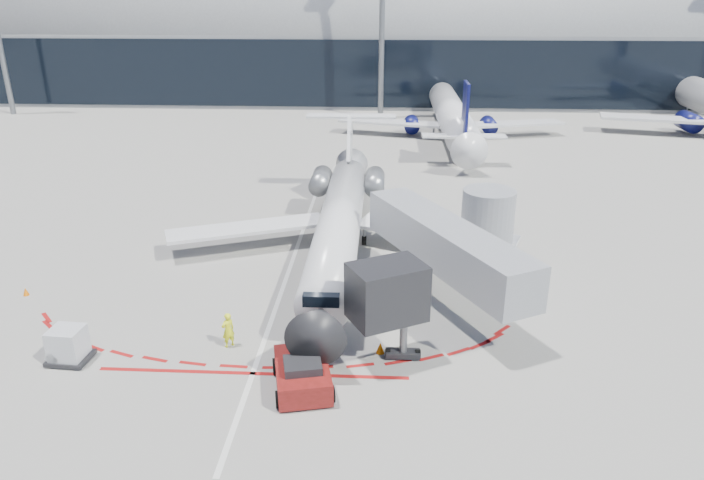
# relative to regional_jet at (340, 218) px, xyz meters

# --- Properties ---
(ground) EXTENTS (260.00, 260.00, 0.00)m
(ground) POSITION_rel_regional_jet_xyz_m (-2.96, -2.57, -2.36)
(ground) COLOR slate
(ground) RESTS_ON ground
(apron_centerline) EXTENTS (0.25, 40.00, 0.01)m
(apron_centerline) POSITION_rel_regional_jet_xyz_m (-2.96, -0.57, -2.35)
(apron_centerline) COLOR silver
(apron_centerline) RESTS_ON ground
(apron_stop_bar) EXTENTS (14.00, 0.25, 0.01)m
(apron_stop_bar) POSITION_rel_regional_jet_xyz_m (-2.96, -14.07, -2.35)
(apron_stop_bar) COLOR maroon
(apron_stop_bar) RESTS_ON ground
(terminal_building) EXTENTS (150.00, 24.15, 24.00)m
(terminal_building) POSITION_rel_regional_jet_xyz_m (-2.96, 62.41, 6.16)
(terminal_building) COLOR gray
(terminal_building) RESTS_ON ground
(jet_bridge) EXTENTS (10.03, 15.20, 4.90)m
(jet_bridge) POSITION_rel_regional_jet_xyz_m (6.83, -5.58, 0.65)
(jet_bridge) COLOR #94969C
(jet_bridge) RESTS_ON ground
(light_mast_centre) EXTENTS (0.70, 0.70, 25.00)m
(light_mast_centre) POSITION_rel_regional_jet_xyz_m (2.04, 45.43, 10.14)
(light_mast_centre) COLOR slate
(light_mast_centre) RESTS_ON ground
(regional_jet) EXTENTS (22.87, 28.21, 7.06)m
(regional_jet) POSITION_rel_regional_jet_xyz_m (0.00, 0.00, 0.00)
(regional_jet) COLOR silver
(regional_jet) RESTS_ON ground
(pushback_tug) EXTENTS (3.07, 5.83, 1.48)m
(pushback_tug) POSITION_rel_regional_jet_xyz_m (-0.59, -14.94, -1.70)
(pushback_tug) COLOR #56100C
(pushback_tug) RESTS_ON ground
(ramp_worker) EXTENTS (0.77, 0.76, 1.79)m
(ramp_worker) POSITION_rel_regional_jet_xyz_m (-4.55, -11.84, -1.46)
(ramp_worker) COLOR #F2FF1A
(ramp_worker) RESTS_ON ground
(uld_container) EXTENTS (1.90, 1.64, 1.69)m
(uld_container) POSITION_rel_regional_jet_xyz_m (-11.58, -13.51, -1.52)
(uld_container) COLOR black
(uld_container) RESTS_ON ground
(safety_cone_left) EXTENTS (0.33, 0.33, 0.46)m
(safety_cone_left) POSITION_rel_regional_jet_xyz_m (-17.22, -7.14, -2.13)
(safety_cone_left) COLOR orange
(safety_cone_left) RESTS_ON ground
(safety_cone_right) EXTENTS (0.40, 0.40, 0.56)m
(safety_cone_right) POSITION_rel_regional_jet_xyz_m (2.73, -12.04, -2.08)
(safety_cone_right) COLOR orange
(safety_cone_right) RESTS_ON ground
(bg_airliner_0) EXTENTS (30.32, 32.10, 9.81)m
(bg_airliner_0) POSITION_rel_regional_jet_xyz_m (10.27, 35.37, 2.55)
(bg_airliner_0) COLOR silver
(bg_airliner_0) RESTS_ON ground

